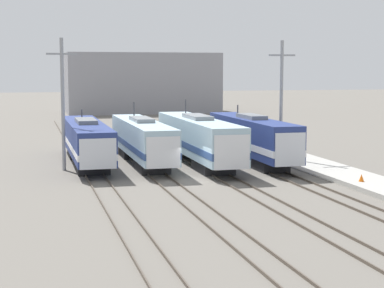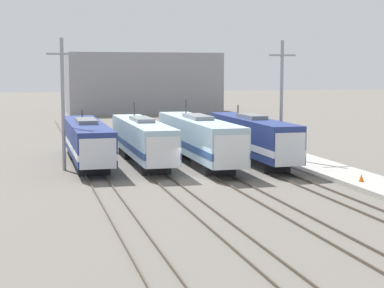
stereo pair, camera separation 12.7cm
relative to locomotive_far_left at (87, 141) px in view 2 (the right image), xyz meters
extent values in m
plane|color=#666059|center=(7.27, -10.30, -2.09)|extent=(400.00, 400.00, 0.00)
cube|color=#4C4238|center=(-0.72, -10.30, -2.01)|extent=(0.07, 120.00, 0.15)
cube|color=#4C4238|center=(0.72, -10.30, -2.01)|extent=(0.07, 120.00, 0.15)
cube|color=#4C4238|center=(4.13, -10.30, -2.01)|extent=(0.07, 120.00, 0.15)
cube|color=#4C4238|center=(5.57, -10.30, -2.01)|extent=(0.07, 120.00, 0.15)
cube|color=#4C4238|center=(8.98, -10.30, -2.01)|extent=(0.07, 120.00, 0.15)
cube|color=#4C4238|center=(10.42, -10.30, -2.01)|extent=(0.07, 120.00, 0.15)
cube|color=#4C4238|center=(13.83, -10.30, -2.01)|extent=(0.07, 120.00, 0.15)
cube|color=#4C4238|center=(15.27, -10.30, -2.01)|extent=(0.07, 120.00, 0.15)
cube|color=black|center=(0.00, -4.26, -1.61)|extent=(2.57, 4.19, 0.95)
cube|color=black|center=(0.00, 5.27, -1.61)|extent=(2.57, 4.19, 0.95)
cube|color=navy|center=(0.00, 0.51, 0.23)|extent=(3.02, 19.06, 2.74)
cube|color=silver|center=(0.00, 0.51, -0.32)|extent=(3.06, 19.10, 0.49)
cube|color=silver|center=(0.00, -8.12, 0.03)|extent=(2.78, 2.01, 2.33)
cube|color=black|center=(0.00, -9.04, 0.54)|extent=(2.36, 0.08, 0.65)
cube|color=slate|center=(0.00, 0.51, 1.78)|extent=(1.66, 4.77, 0.35)
cylinder|color=#38383D|center=(0.00, 4.70, 2.08)|extent=(0.12, 0.12, 0.95)
cube|color=#232326|center=(4.85, -5.19, -1.61)|extent=(2.42, 4.09, 0.95)
cube|color=#232326|center=(4.85, 4.12, -1.61)|extent=(2.42, 4.09, 0.95)
cube|color=#9EBCCC|center=(4.85, -0.54, 0.29)|extent=(2.85, 18.60, 2.86)
cube|color=navy|center=(4.85, -0.54, -0.28)|extent=(2.89, 18.64, 0.51)
cube|color=silver|center=(4.85, -8.86, 0.08)|extent=(2.62, 2.15, 2.43)
cube|color=black|center=(4.85, -9.86, 0.61)|extent=(2.23, 0.08, 0.68)
cube|color=gray|center=(4.85, -0.54, 1.90)|extent=(1.57, 4.65, 0.35)
cylinder|color=#38383D|center=(4.85, 3.56, 2.49)|extent=(0.12, 0.12, 1.54)
cube|color=#232326|center=(9.70, -6.74, -1.61)|extent=(2.58, 4.37, 0.95)
cube|color=#232326|center=(9.70, 3.20, -1.61)|extent=(2.58, 4.37, 0.95)
cube|color=#9EBCCC|center=(9.70, -1.77, 0.41)|extent=(3.03, 19.87, 3.09)
cube|color=navy|center=(9.70, -1.77, -0.21)|extent=(3.07, 19.91, 0.56)
cube|color=silver|center=(9.70, -10.79, 0.18)|extent=(2.79, 2.04, 2.63)
cube|color=black|center=(9.70, -11.72, 0.75)|extent=(2.37, 0.08, 0.74)
cube|color=gray|center=(9.70, -1.77, 2.13)|extent=(1.67, 4.97, 0.35)
cylinder|color=#38383D|center=(9.70, 2.60, 2.73)|extent=(0.12, 0.12, 1.55)
cube|color=black|center=(14.55, -6.92, -1.61)|extent=(2.31, 3.89, 0.95)
cube|color=black|center=(14.55, 1.91, -1.61)|extent=(2.31, 3.89, 0.95)
cube|color=navy|center=(14.55, -2.50, 0.41)|extent=(2.72, 17.67, 3.09)
cube|color=silver|center=(14.55, -2.50, -0.21)|extent=(2.76, 17.71, 0.56)
cube|color=silver|center=(14.55, -10.25, 0.17)|extent=(2.50, 2.38, 2.62)
cube|color=black|center=(14.55, -11.36, 0.75)|extent=(2.13, 0.08, 0.73)
cube|color=slate|center=(14.55, -2.50, 2.12)|extent=(1.50, 4.42, 0.35)
cylinder|color=#38383D|center=(14.55, 1.38, 2.46)|extent=(0.12, 0.12, 1.02)
cylinder|color=gray|center=(-2.17, -2.77, 3.42)|extent=(0.31, 0.31, 11.02)
cube|color=gray|center=(-2.17, -2.77, 7.61)|extent=(2.53, 0.16, 0.16)
cylinder|color=gray|center=(17.29, -2.77, 3.42)|extent=(0.31, 0.31, 11.02)
cube|color=gray|center=(17.29, -2.77, 7.61)|extent=(2.53, 0.16, 0.16)
cube|color=#A8A59E|center=(18.95, -10.30, -1.89)|extent=(4.00, 120.00, 0.39)
cone|color=orange|center=(18.14, -15.97, -1.43)|extent=(0.40, 0.40, 0.54)
cube|color=gray|center=(17.11, 68.80, 3.73)|extent=(29.40, 14.27, 11.63)
camera|label=1|loc=(-5.12, -57.03, 6.32)|focal=60.00mm
camera|label=2|loc=(-5.00, -57.06, 6.32)|focal=60.00mm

